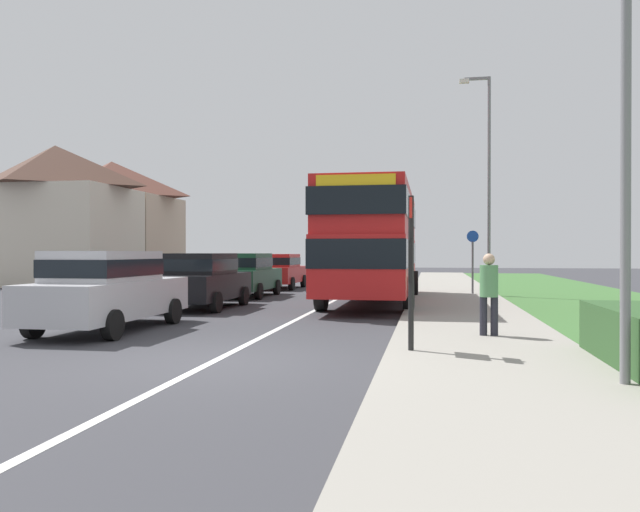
{
  "coord_description": "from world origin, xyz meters",
  "views": [
    {
      "loc": [
        3.3,
        -9.11,
        1.69
      ],
      "look_at": [
        0.59,
        6.11,
        1.6
      ],
      "focal_mm": 34.69,
      "sensor_mm": 36.0,
      "label": 1
    }
  ],
  "objects_px": {
    "parked_car_red": "(280,270)",
    "street_lamp_near": "(617,38)",
    "street_lamp_mid": "(486,172)",
    "double_decker_bus": "(373,239)",
    "bus_stop_sign": "(411,262)",
    "parked_car_dark_green": "(245,273)",
    "pedestrian_at_stop": "(489,290)",
    "parked_car_silver": "(108,287)",
    "cycle_route_sign": "(473,259)",
    "parked_car_black": "(201,278)"
  },
  "relations": [
    {
      "from": "parked_car_silver",
      "to": "pedestrian_at_stop",
      "type": "xyz_separation_m",
      "value": [
        7.92,
        -0.22,
        0.03
      ]
    },
    {
      "from": "parked_car_dark_green",
      "to": "bus_stop_sign",
      "type": "distance_m",
      "value": 14.24
    },
    {
      "from": "pedestrian_at_stop",
      "to": "bus_stop_sign",
      "type": "bearing_deg",
      "value": -124.58
    },
    {
      "from": "pedestrian_at_stop",
      "to": "cycle_route_sign",
      "type": "relative_size",
      "value": 0.66
    },
    {
      "from": "street_lamp_near",
      "to": "bus_stop_sign",
      "type": "bearing_deg",
      "value": 139.77
    },
    {
      "from": "double_decker_bus",
      "to": "parked_car_dark_green",
      "type": "bearing_deg",
      "value": 155.03
    },
    {
      "from": "double_decker_bus",
      "to": "street_lamp_mid",
      "type": "height_order",
      "value": "street_lamp_mid"
    },
    {
      "from": "parked_car_black",
      "to": "cycle_route_sign",
      "type": "height_order",
      "value": "cycle_route_sign"
    },
    {
      "from": "parked_car_silver",
      "to": "parked_car_dark_green",
      "type": "relative_size",
      "value": 1.07
    },
    {
      "from": "bus_stop_sign",
      "to": "street_lamp_mid",
      "type": "relative_size",
      "value": 0.32
    },
    {
      "from": "parked_car_red",
      "to": "cycle_route_sign",
      "type": "distance_m",
      "value": 9.3
    },
    {
      "from": "street_lamp_mid",
      "to": "double_decker_bus",
      "type": "bearing_deg",
      "value": -139.55
    },
    {
      "from": "pedestrian_at_stop",
      "to": "street_lamp_near",
      "type": "relative_size",
      "value": 0.23
    },
    {
      "from": "street_lamp_near",
      "to": "parked_car_silver",
      "type": "bearing_deg",
      "value": 154.25
    },
    {
      "from": "street_lamp_near",
      "to": "street_lamp_mid",
      "type": "bearing_deg",
      "value": 90.53
    },
    {
      "from": "parked_car_black",
      "to": "street_lamp_near",
      "type": "bearing_deg",
      "value": -47.29
    },
    {
      "from": "double_decker_bus",
      "to": "pedestrian_at_stop",
      "type": "relative_size",
      "value": 5.91
    },
    {
      "from": "pedestrian_at_stop",
      "to": "street_lamp_near",
      "type": "bearing_deg",
      "value": -75.13
    },
    {
      "from": "double_decker_bus",
      "to": "bus_stop_sign",
      "type": "xyz_separation_m",
      "value": [
        1.54,
        -10.21,
        -0.6
      ]
    },
    {
      "from": "double_decker_bus",
      "to": "pedestrian_at_stop",
      "type": "bearing_deg",
      "value": -70.28
    },
    {
      "from": "cycle_route_sign",
      "to": "street_lamp_mid",
      "type": "relative_size",
      "value": 0.31
    },
    {
      "from": "street_lamp_near",
      "to": "double_decker_bus",
      "type": "bearing_deg",
      "value": 108.12
    },
    {
      "from": "parked_car_red",
      "to": "street_lamp_near",
      "type": "bearing_deg",
      "value": -65.64
    },
    {
      "from": "parked_car_black",
      "to": "parked_car_dark_green",
      "type": "height_order",
      "value": "parked_car_black"
    },
    {
      "from": "parked_car_dark_green",
      "to": "bus_stop_sign",
      "type": "bearing_deg",
      "value": -62.21
    },
    {
      "from": "parked_car_red",
      "to": "parked_car_silver",
      "type": "bearing_deg",
      "value": -89.83
    },
    {
      "from": "cycle_route_sign",
      "to": "parked_car_black",
      "type": "bearing_deg",
      "value": -142.04
    },
    {
      "from": "parked_car_black",
      "to": "parked_car_red",
      "type": "bearing_deg",
      "value": 90.62
    },
    {
      "from": "double_decker_bus",
      "to": "cycle_route_sign",
      "type": "height_order",
      "value": "double_decker_bus"
    },
    {
      "from": "parked_car_black",
      "to": "double_decker_bus",
      "type": "bearing_deg",
      "value": 28.0
    },
    {
      "from": "double_decker_bus",
      "to": "street_lamp_mid",
      "type": "relative_size",
      "value": 1.21
    },
    {
      "from": "parked_car_silver",
      "to": "parked_car_black",
      "type": "height_order",
      "value": "parked_car_silver"
    },
    {
      "from": "double_decker_bus",
      "to": "parked_car_dark_green",
      "type": "height_order",
      "value": "double_decker_bus"
    },
    {
      "from": "street_lamp_mid",
      "to": "parked_car_black",
      "type": "bearing_deg",
      "value": -146.05
    },
    {
      "from": "parked_car_red",
      "to": "bus_stop_sign",
      "type": "height_order",
      "value": "bus_stop_sign"
    },
    {
      "from": "parked_car_silver",
      "to": "cycle_route_sign",
      "type": "distance_m",
      "value": 14.57
    },
    {
      "from": "parked_car_dark_green",
      "to": "bus_stop_sign",
      "type": "height_order",
      "value": "bus_stop_sign"
    },
    {
      "from": "bus_stop_sign",
      "to": "street_lamp_mid",
      "type": "distance_m",
      "value": 14.08
    },
    {
      "from": "parked_car_dark_green",
      "to": "double_decker_bus",
      "type": "bearing_deg",
      "value": -24.97
    },
    {
      "from": "cycle_route_sign",
      "to": "pedestrian_at_stop",
      "type": "bearing_deg",
      "value": -92.38
    },
    {
      "from": "cycle_route_sign",
      "to": "street_lamp_mid",
      "type": "distance_m",
      "value": 3.3
    },
    {
      "from": "bus_stop_sign",
      "to": "cycle_route_sign",
      "type": "bearing_deg",
      "value": 82.34
    },
    {
      "from": "parked_car_red",
      "to": "pedestrian_at_stop",
      "type": "bearing_deg",
      "value": -63.36
    },
    {
      "from": "double_decker_bus",
      "to": "pedestrian_at_stop",
      "type": "distance_m",
      "value": 8.77
    },
    {
      "from": "parked_car_dark_green",
      "to": "street_lamp_near",
      "type": "relative_size",
      "value": 0.58
    },
    {
      "from": "double_decker_bus",
      "to": "parked_car_black",
      "type": "height_order",
      "value": "double_decker_bus"
    },
    {
      "from": "double_decker_bus",
      "to": "street_lamp_mid",
      "type": "distance_m",
      "value": 5.69
    },
    {
      "from": "street_lamp_near",
      "to": "street_lamp_mid",
      "type": "xyz_separation_m",
      "value": [
        -0.15,
        15.64,
        0.39
      ]
    },
    {
      "from": "pedestrian_at_stop",
      "to": "parked_car_silver",
      "type": "bearing_deg",
      "value": 178.44
    },
    {
      "from": "bus_stop_sign",
      "to": "parked_car_dark_green",
      "type": "bearing_deg",
      "value": 117.79
    }
  ]
}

